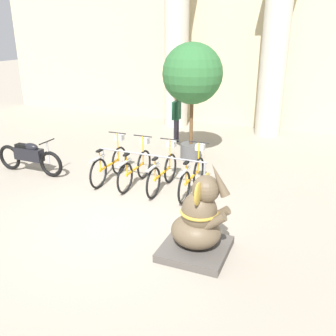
{
  "coord_description": "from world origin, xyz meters",
  "views": [
    {
      "loc": [
        3.39,
        -5.5,
        3.55
      ],
      "look_at": [
        0.81,
        0.72,
        1.0
      ],
      "focal_mm": 40.0,
      "sensor_mm": 36.0,
      "label": 1
    }
  ],
  "objects_px": {
    "bicycle_0": "(110,164)",
    "person_pedestrian": "(176,114)",
    "bicycle_2": "(163,172)",
    "bicycle_3": "(192,176)",
    "bicycle_1": "(136,168)",
    "motorcycle": "(30,156)",
    "potted_tree": "(192,77)",
    "elephant_statue": "(198,223)"
  },
  "relations": [
    {
      "from": "bicycle_0",
      "to": "person_pedestrian",
      "type": "bearing_deg",
      "value": 84.91
    },
    {
      "from": "bicycle_2",
      "to": "bicycle_3",
      "type": "height_order",
      "value": "same"
    },
    {
      "from": "bicycle_3",
      "to": "bicycle_1",
      "type": "bearing_deg",
      "value": -179.4
    },
    {
      "from": "bicycle_2",
      "to": "motorcycle",
      "type": "bearing_deg",
      "value": -174.2
    },
    {
      "from": "bicycle_3",
      "to": "potted_tree",
      "type": "distance_m",
      "value": 3.05
    },
    {
      "from": "bicycle_3",
      "to": "person_pedestrian",
      "type": "bearing_deg",
      "value": 116.44
    },
    {
      "from": "bicycle_3",
      "to": "person_pedestrian",
      "type": "height_order",
      "value": "person_pedestrian"
    },
    {
      "from": "bicycle_1",
      "to": "motorcycle",
      "type": "distance_m",
      "value": 2.86
    },
    {
      "from": "bicycle_0",
      "to": "bicycle_2",
      "type": "height_order",
      "value": "same"
    },
    {
      "from": "elephant_statue",
      "to": "potted_tree",
      "type": "relative_size",
      "value": 0.52
    },
    {
      "from": "bicycle_3",
      "to": "bicycle_0",
      "type": "bearing_deg",
      "value": -179.93
    },
    {
      "from": "bicycle_0",
      "to": "bicycle_3",
      "type": "height_order",
      "value": "same"
    },
    {
      "from": "bicycle_1",
      "to": "bicycle_3",
      "type": "distance_m",
      "value": 1.41
    },
    {
      "from": "potted_tree",
      "to": "person_pedestrian",
      "type": "bearing_deg",
      "value": 125.55
    },
    {
      "from": "bicycle_1",
      "to": "potted_tree",
      "type": "xyz_separation_m",
      "value": [
        0.59,
        2.27,
        1.88
      ]
    },
    {
      "from": "bicycle_0",
      "to": "bicycle_2",
      "type": "distance_m",
      "value": 1.41
    },
    {
      "from": "person_pedestrian",
      "to": "bicycle_1",
      "type": "bearing_deg",
      "value": -83.95
    },
    {
      "from": "bicycle_2",
      "to": "motorcycle",
      "type": "relative_size",
      "value": 0.84
    },
    {
      "from": "elephant_statue",
      "to": "person_pedestrian",
      "type": "height_order",
      "value": "elephant_statue"
    },
    {
      "from": "elephant_statue",
      "to": "bicycle_0",
      "type": "bearing_deg",
      "value": 143.45
    },
    {
      "from": "bicycle_1",
      "to": "elephant_statue",
      "type": "bearing_deg",
      "value": -43.99
    },
    {
      "from": "bicycle_1",
      "to": "bicycle_2",
      "type": "relative_size",
      "value": 1.0
    },
    {
      "from": "bicycle_1",
      "to": "bicycle_2",
      "type": "xyz_separation_m",
      "value": [
        0.71,
        -0.01,
        0.0
      ]
    },
    {
      "from": "bicycle_1",
      "to": "bicycle_3",
      "type": "bearing_deg",
      "value": 0.6
    },
    {
      "from": "person_pedestrian",
      "to": "bicycle_2",
      "type": "bearing_deg",
      "value": -73.31
    },
    {
      "from": "bicycle_2",
      "to": "elephant_statue",
      "type": "distance_m",
      "value": 2.71
    },
    {
      "from": "bicycle_1",
      "to": "elephant_statue",
      "type": "height_order",
      "value": "elephant_statue"
    },
    {
      "from": "bicycle_3",
      "to": "motorcycle",
      "type": "relative_size",
      "value": 0.84
    },
    {
      "from": "elephant_statue",
      "to": "potted_tree",
      "type": "distance_m",
      "value": 5.09
    },
    {
      "from": "bicycle_3",
      "to": "elephant_statue",
      "type": "bearing_deg",
      "value": -68.62
    },
    {
      "from": "potted_tree",
      "to": "bicycle_1",
      "type": "bearing_deg",
      "value": -104.59
    },
    {
      "from": "bicycle_2",
      "to": "person_pedestrian",
      "type": "distance_m",
      "value": 3.84
    },
    {
      "from": "motorcycle",
      "to": "potted_tree",
      "type": "height_order",
      "value": "potted_tree"
    },
    {
      "from": "person_pedestrian",
      "to": "motorcycle",
      "type": "bearing_deg",
      "value": -121.53
    },
    {
      "from": "bicycle_0",
      "to": "motorcycle",
      "type": "distance_m",
      "value": 2.17
    },
    {
      "from": "bicycle_2",
      "to": "potted_tree",
      "type": "bearing_deg",
      "value": 92.94
    },
    {
      "from": "bicycle_2",
      "to": "motorcycle",
      "type": "height_order",
      "value": "bicycle_2"
    },
    {
      "from": "bicycle_2",
      "to": "bicycle_3",
      "type": "xyz_separation_m",
      "value": [
        0.71,
        0.02,
        0.0
      ]
    },
    {
      "from": "bicycle_1",
      "to": "potted_tree",
      "type": "relative_size",
      "value": 0.53
    },
    {
      "from": "bicycle_1",
      "to": "motorcycle",
      "type": "bearing_deg",
      "value": -172.58
    },
    {
      "from": "bicycle_0",
      "to": "person_pedestrian",
      "type": "xyz_separation_m",
      "value": [
        0.32,
        3.62,
        0.51
      ]
    },
    {
      "from": "bicycle_0",
      "to": "motorcycle",
      "type": "xyz_separation_m",
      "value": [
        -2.13,
        -0.38,
        0.03
      ]
    }
  ]
}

